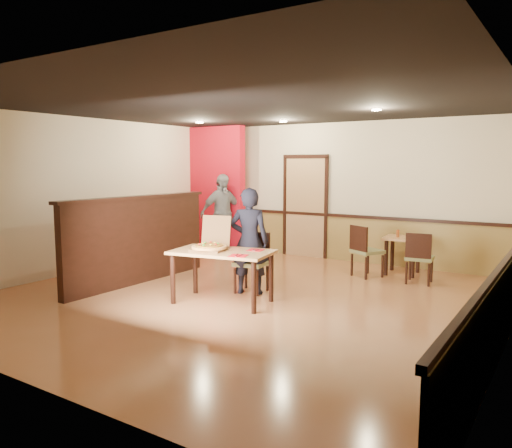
{
  "coord_description": "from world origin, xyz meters",
  "views": [
    {
      "loc": [
        4.06,
        -5.96,
        1.95
      ],
      "look_at": [
        0.19,
        0.0,
        1.1
      ],
      "focal_mm": 35.0,
      "sensor_mm": 36.0,
      "label": 1
    }
  ],
  "objects_px": {
    "diner_chair": "(253,259)",
    "condiment": "(398,233)",
    "side_chair_left": "(364,249)",
    "side_chair_right": "(419,256)",
    "main_table": "(222,258)",
    "side_table": "(403,246)",
    "diner": "(249,241)",
    "passerby": "(222,215)",
    "pizza_box": "(210,246)"
  },
  "relations": [
    {
      "from": "side_chair_right",
      "to": "diner",
      "type": "bearing_deg",
      "value": 38.44
    },
    {
      "from": "main_table",
      "to": "side_chair_left",
      "type": "bearing_deg",
      "value": 57.07
    },
    {
      "from": "passerby",
      "to": "condiment",
      "type": "distance_m",
      "value": 3.77
    },
    {
      "from": "diner_chair",
      "to": "side_chair_right",
      "type": "xyz_separation_m",
      "value": [
        2.02,
        1.87,
        -0.03
      ]
    },
    {
      "from": "pizza_box",
      "to": "condiment",
      "type": "height_order",
      "value": "pizza_box"
    },
    {
      "from": "side_table",
      "to": "condiment",
      "type": "distance_m",
      "value": 0.25
    },
    {
      "from": "passerby",
      "to": "side_table",
      "type": "bearing_deg",
      "value": -63.37
    },
    {
      "from": "side_table",
      "to": "pizza_box",
      "type": "relative_size",
      "value": 1.09
    },
    {
      "from": "passerby",
      "to": "diner",
      "type": "bearing_deg",
      "value": -112.96
    },
    {
      "from": "side_chair_right",
      "to": "pizza_box",
      "type": "xyz_separation_m",
      "value": [
        -2.22,
        -2.68,
        0.34
      ]
    },
    {
      "from": "side_chair_left",
      "to": "side_chair_right",
      "type": "height_order",
      "value": "side_chair_left"
    },
    {
      "from": "diner_chair",
      "to": "side_chair_left",
      "type": "bearing_deg",
      "value": 52.64
    },
    {
      "from": "side_chair_left",
      "to": "side_table",
      "type": "distance_m",
      "value": 0.78
    },
    {
      "from": "side_chair_left",
      "to": "side_chair_right",
      "type": "distance_m",
      "value": 0.94
    },
    {
      "from": "diner_chair",
      "to": "condiment",
      "type": "relative_size",
      "value": 6.87
    },
    {
      "from": "side_chair_right",
      "to": "diner",
      "type": "height_order",
      "value": "diner"
    },
    {
      "from": "diner",
      "to": "condiment",
      "type": "distance_m",
      "value": 2.97
    },
    {
      "from": "main_table",
      "to": "pizza_box",
      "type": "xyz_separation_m",
      "value": [
        -0.18,
        -0.04,
        0.17
      ]
    },
    {
      "from": "diner",
      "to": "passerby",
      "type": "relative_size",
      "value": 0.92
    },
    {
      "from": "diner_chair",
      "to": "condiment",
      "type": "distance_m",
      "value": 2.87
    },
    {
      "from": "side_table",
      "to": "diner",
      "type": "xyz_separation_m",
      "value": [
        -1.54,
        -2.63,
        0.31
      ]
    },
    {
      "from": "side_chair_left",
      "to": "side_chair_right",
      "type": "xyz_separation_m",
      "value": [
        0.94,
        -0.0,
        -0.03
      ]
    },
    {
      "from": "main_table",
      "to": "passerby",
      "type": "relative_size",
      "value": 0.86
    },
    {
      "from": "side_chair_right",
      "to": "condiment",
      "type": "height_order",
      "value": "side_chair_right"
    },
    {
      "from": "diner",
      "to": "passerby",
      "type": "bearing_deg",
      "value": -70.09
    },
    {
      "from": "side_table",
      "to": "pizza_box",
      "type": "distance_m",
      "value": 3.75
    },
    {
      "from": "side_chair_right",
      "to": "side_table",
      "type": "bearing_deg",
      "value": -60.0
    },
    {
      "from": "diner_chair",
      "to": "passerby",
      "type": "bearing_deg",
      "value": 128.21
    },
    {
      "from": "passerby",
      "to": "condiment",
      "type": "xyz_separation_m",
      "value": [
        3.77,
        0.2,
        -0.15
      ]
    },
    {
      "from": "side_chair_right",
      "to": "passerby",
      "type": "relative_size",
      "value": 0.49
    },
    {
      "from": "side_chair_left",
      "to": "passerby",
      "type": "height_order",
      "value": "passerby"
    },
    {
      "from": "side_chair_right",
      "to": "passerby",
      "type": "xyz_separation_m",
      "value": [
        -4.3,
        0.38,
        0.41
      ]
    },
    {
      "from": "diner",
      "to": "condiment",
      "type": "height_order",
      "value": "diner"
    },
    {
      "from": "main_table",
      "to": "passerby",
      "type": "bearing_deg",
      "value": 116.41
    },
    {
      "from": "pizza_box",
      "to": "condiment",
      "type": "xyz_separation_m",
      "value": [
        1.68,
        3.26,
        -0.07
      ]
    },
    {
      "from": "diner_chair",
      "to": "side_chair_left",
      "type": "xyz_separation_m",
      "value": [
        1.09,
        1.87,
        -0.0
      ]
    },
    {
      "from": "main_table",
      "to": "side_table",
      "type": "relative_size",
      "value": 2.27
    },
    {
      "from": "side_chair_right",
      "to": "side_table",
      "type": "distance_m",
      "value": 0.77
    },
    {
      "from": "side_table",
      "to": "side_chair_right",
      "type": "bearing_deg",
      "value": -53.27
    },
    {
      "from": "main_table",
      "to": "diner_chair",
      "type": "height_order",
      "value": "diner_chair"
    },
    {
      "from": "side_chair_right",
      "to": "side_chair_left",
      "type": "bearing_deg",
      "value": -6.95
    },
    {
      "from": "diner",
      "to": "side_chair_left",
      "type": "bearing_deg",
      "value": -141.8
    },
    {
      "from": "diner_chair",
      "to": "diner",
      "type": "relative_size",
      "value": 0.56
    },
    {
      "from": "side_chair_right",
      "to": "diner",
      "type": "relative_size",
      "value": 0.53
    },
    {
      "from": "main_table",
      "to": "condiment",
      "type": "relative_size",
      "value": 11.46
    },
    {
      "from": "side_chair_left",
      "to": "condiment",
      "type": "xyz_separation_m",
      "value": [
        0.4,
        0.57,
        0.24
      ]
    },
    {
      "from": "side_chair_right",
      "to": "condiment",
      "type": "xyz_separation_m",
      "value": [
        -0.54,
        0.57,
        0.27
      ]
    },
    {
      "from": "diner_chair",
      "to": "pizza_box",
      "type": "distance_m",
      "value": 0.89
    },
    {
      "from": "side_chair_left",
      "to": "pizza_box",
      "type": "distance_m",
      "value": 2.99
    },
    {
      "from": "side_chair_left",
      "to": "condiment",
      "type": "distance_m",
      "value": 0.74
    }
  ]
}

